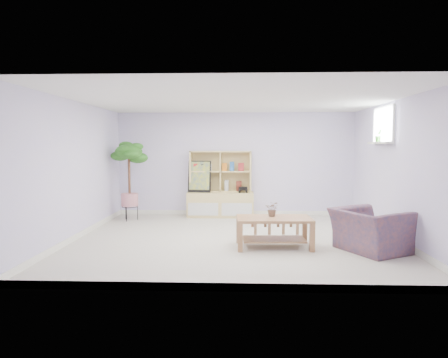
{
  "coord_description": "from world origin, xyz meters",
  "views": [
    {
      "loc": [
        0.08,
        -6.83,
        1.62
      ],
      "look_at": [
        -0.18,
        0.15,
        1.04
      ],
      "focal_mm": 32.0,
      "sensor_mm": 36.0,
      "label": 1
    }
  ],
  "objects_px": {
    "coffee_table": "(274,232)",
    "storage_unit": "(220,184)",
    "floor_tree": "(129,181)",
    "armchair": "(370,228)"
  },
  "relations": [
    {
      "from": "coffee_table",
      "to": "floor_tree",
      "type": "height_order",
      "value": "floor_tree"
    },
    {
      "from": "storage_unit",
      "to": "floor_tree",
      "type": "height_order",
      "value": "floor_tree"
    },
    {
      "from": "coffee_table",
      "to": "armchair",
      "type": "height_order",
      "value": "armchair"
    },
    {
      "from": "coffee_table",
      "to": "floor_tree",
      "type": "distance_m",
      "value": 3.75
    },
    {
      "from": "storage_unit",
      "to": "coffee_table",
      "type": "relative_size",
      "value": 1.28
    },
    {
      "from": "storage_unit",
      "to": "armchair",
      "type": "xyz_separation_m",
      "value": [
        2.44,
        -2.95,
        -0.38
      ]
    },
    {
      "from": "storage_unit",
      "to": "floor_tree",
      "type": "relative_size",
      "value": 0.87
    },
    {
      "from": "coffee_table",
      "to": "storage_unit",
      "type": "bearing_deg",
      "value": 107.34
    },
    {
      "from": "storage_unit",
      "to": "floor_tree",
      "type": "xyz_separation_m",
      "value": [
        -1.96,
        -0.52,
        0.11
      ]
    },
    {
      "from": "storage_unit",
      "to": "armchair",
      "type": "height_order",
      "value": "storage_unit"
    }
  ]
}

